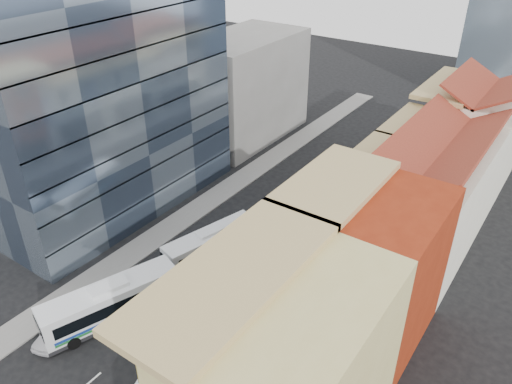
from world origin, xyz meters
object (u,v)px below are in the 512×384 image
Objects in this scene: bus_left_near at (111,301)px; bus_left_far at (211,243)px; office_tower at (97,71)px; bus_right at (171,367)px; sedan_left at (55,330)px; shophouse_tan at (289,383)px.

bus_left_near reaches higher than bus_left_far.
office_tower reaches higher than bus_right.
bus_left_near is at bearing 149.42° from bus_right.
office_tower reaches higher than bus_left_near.
office_tower is at bearing 128.57° from bus_right.
bus_right is (21.81, -14.48, -13.45)m from office_tower.
bus_left_far reaches higher than sedan_left.
shophouse_tan is 1.45× the size of bus_left_far.
shophouse_tan is 1.45× the size of bus_right.
sedan_left is at bearing -98.44° from bus_left_near.
shophouse_tan is 3.17× the size of sedan_left.
office_tower is at bearing -171.62° from bus_left_far.
bus_left_far is 14.43m from bus_right.
bus_left_far is (15.00, -1.75, -13.45)m from office_tower.
office_tower reaches higher than bus_left_far.
sedan_left is at bearing 173.63° from bus_right.
office_tower reaches higher than sedan_left.
shophouse_tan reaches higher than bus_right.
bus_left_far is at bearing -6.65° from office_tower.
shophouse_tan reaches higher than bus_left_near.
office_tower is 6.80× the size of sedan_left.
bus_left_near is at bearing -42.90° from office_tower.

